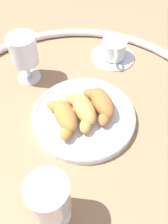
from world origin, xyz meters
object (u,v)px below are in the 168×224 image
at_px(pastry_plate, 84,116).
at_px(juice_glass_left, 49,198).
at_px(croissant_extra, 64,116).
at_px(coffee_cup_far, 114,51).
at_px(croissant_large, 101,103).
at_px(juice_glass_right, 24,52).
at_px(croissant_small, 83,109).

relative_size(pastry_plate, juice_glass_left, 1.87).
bearing_deg(juice_glass_left, croissant_extra, -8.00).
relative_size(pastry_plate, coffee_cup_far, 1.93).
distance_m(croissant_large, coffee_cup_far, 0.23).
xyz_separation_m(pastry_plate, coffee_cup_far, (0.23, -0.11, 0.01)).
xyz_separation_m(croissant_extra, coffee_cup_far, (0.25, -0.16, -0.02)).
height_order(croissant_large, coffee_cup_far, croissant_large).
height_order(croissant_large, juice_glass_right, juice_glass_right).
bearing_deg(pastry_plate, juice_glass_left, 160.86).
xyz_separation_m(croissant_small, croissant_extra, (-0.02, 0.05, 0.00)).
distance_m(croissant_large, croissant_extra, 0.10).
height_order(pastry_plate, croissant_extra, croissant_extra).
xyz_separation_m(croissant_large, croissant_extra, (-0.03, 0.09, 0.00)).
xyz_separation_m(coffee_cup_far, juice_glass_left, (-0.47, 0.19, 0.07)).
distance_m(croissant_small, juice_glass_right, 0.23).
distance_m(pastry_plate, croissant_large, 0.06).
bearing_deg(juice_glass_right, croissant_extra, -152.44).
relative_size(croissant_extra, juice_glass_left, 0.93).
bearing_deg(croissant_extra, coffee_cup_far, -32.89).
relative_size(pastry_plate, juice_glass_right, 1.87).
bearing_deg(croissant_small, croissant_extra, 109.40).
height_order(croissant_large, croissant_extra, same).
bearing_deg(croissant_small, coffee_cup_far, -26.18).
distance_m(croissant_extra, coffee_cup_far, 0.30).
xyz_separation_m(croissant_extra, juice_glass_right, (0.19, 0.10, 0.05)).
xyz_separation_m(croissant_large, croissant_small, (-0.02, 0.05, 0.00)).
bearing_deg(juice_glass_left, pastry_plate, -19.14).
bearing_deg(croissant_large, croissant_small, 109.43).
bearing_deg(croissant_extra, juice_glass_left, 172.00).
relative_size(croissant_extra, juice_glass_right, 0.93).
height_order(croissant_small, juice_glass_left, juice_glass_left).
bearing_deg(juice_glass_right, croissant_small, -139.56).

